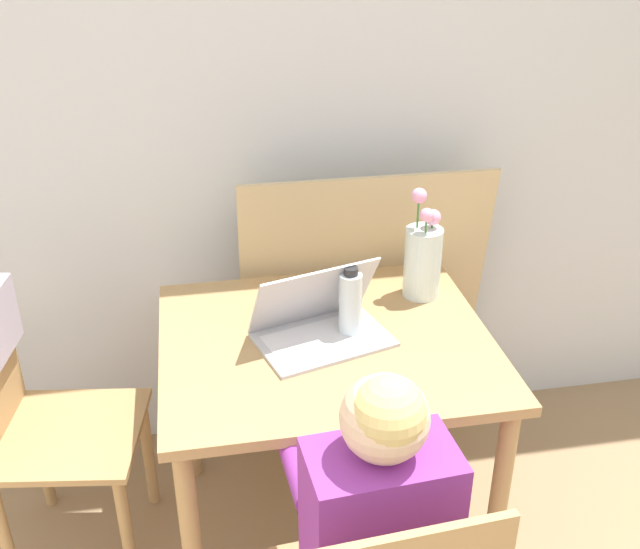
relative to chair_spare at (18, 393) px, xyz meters
name	(u,v)px	position (x,y,z in m)	size (l,w,h in m)	color
wall_back	(211,96)	(0.60, 0.49, 0.68)	(6.40, 0.05, 2.50)	silver
dining_table	(326,370)	(0.85, -0.10, 0.04)	(0.91, 0.77, 0.72)	tan
chair_spare	(18,393)	(0.00, 0.00, 0.00)	(0.49, 0.46, 0.85)	tan
person_seated	(371,514)	(0.84, -0.67, 0.07)	(0.33, 0.44, 1.03)	purple
laptop	(319,321)	(0.83, -0.08, 0.19)	(0.40, 0.32, 0.21)	#B2B2B7
flower_vase	(423,258)	(1.18, 0.10, 0.27)	(0.11, 0.11, 0.34)	silver
water_bottle	(350,304)	(0.92, -0.09, 0.24)	(0.06, 0.06, 0.21)	silver
cardboard_panel	(362,311)	(1.06, 0.36, -0.06)	(0.83, 0.16, 1.04)	tan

